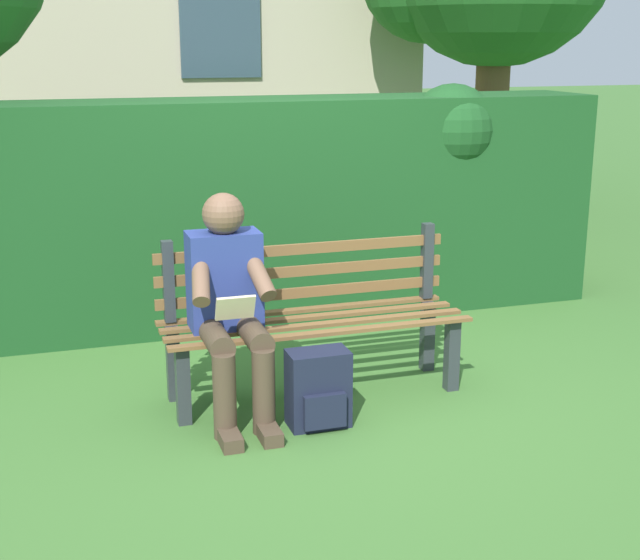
% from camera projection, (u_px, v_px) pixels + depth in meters
% --- Properties ---
extents(ground, '(60.00, 60.00, 0.00)m').
position_uv_depth(ground, '(315.00, 394.00, 4.98)').
color(ground, '#3D6B2D').
extents(park_bench, '(1.69, 0.49, 0.90)m').
position_uv_depth(park_bench, '(310.00, 315.00, 4.93)').
color(park_bench, '#2D3338').
rests_on(park_bench, ground).
extents(person_seated, '(0.44, 0.73, 1.17)m').
position_uv_depth(person_seated, '(230.00, 301.00, 4.58)').
color(person_seated, navy).
rests_on(person_seated, ground).
extents(hedge_backdrop, '(5.20, 0.78, 1.64)m').
position_uv_depth(hedge_backdrop, '(244.00, 206.00, 6.16)').
color(hedge_backdrop, '#19471E').
rests_on(hedge_backdrop, ground).
extents(backpack, '(0.31, 0.26, 0.40)m').
position_uv_depth(backpack, '(318.00, 389.00, 4.53)').
color(backpack, '#191E33').
rests_on(backpack, ground).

